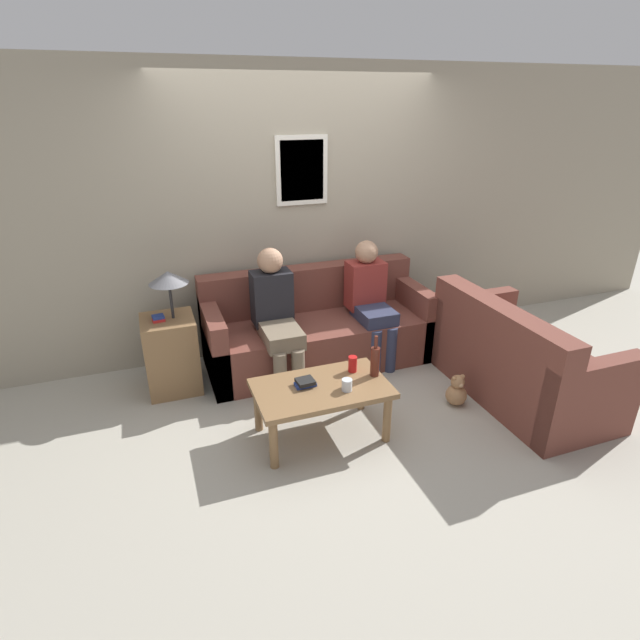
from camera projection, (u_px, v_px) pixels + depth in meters
ground_plane at (336, 383)px, 4.38m from camera, size 16.00×16.00×0.00m
wall_back at (301, 214)px, 4.64m from camera, size 9.00×0.08×2.60m
couch_main at (317, 330)px, 4.67m from camera, size 2.06×0.81×0.85m
couch_side at (518, 363)px, 4.09m from camera, size 0.81×1.51×0.85m
coffee_table at (322, 394)px, 3.57m from camera, size 0.96×0.56×0.42m
side_table_with_lamp at (171, 348)px, 4.16m from camera, size 0.43×0.43×1.05m
wine_bottle at (375, 361)px, 3.63m from camera, size 0.07×0.07×0.32m
drinking_glass at (347, 385)px, 3.47m from camera, size 0.07×0.07×0.09m
book_stack at (305, 383)px, 3.53m from camera, size 0.15×0.12×0.05m
soda_can at (353, 364)px, 3.71m from camera, size 0.07×0.07×0.12m
person_left at (276, 313)px, 4.22m from camera, size 0.34×0.66×1.16m
person_right at (370, 298)px, 4.57m from camera, size 0.34×0.58×1.12m
teddy_bear at (457, 392)px, 4.04m from camera, size 0.17×0.17×0.27m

